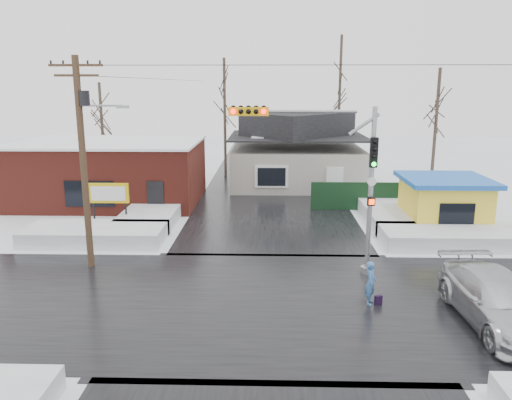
{
  "coord_description": "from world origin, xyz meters",
  "views": [
    {
      "loc": [
        -0.16,
        -17.08,
        7.87
      ],
      "look_at": [
        -0.73,
        3.76,
        3.0
      ],
      "focal_mm": 35.0,
      "sensor_mm": 36.0,
      "label": 1
    }
  ],
  "objects_px": {
    "traffic_signal": "(333,168)",
    "marquee_sign": "(109,195)",
    "pedestrian": "(371,283)",
    "utility_pole": "(84,151)",
    "kiosk": "(444,203)",
    "car": "(497,300)"
  },
  "relations": [
    {
      "from": "traffic_signal",
      "to": "marquee_sign",
      "type": "distance_m",
      "value": 13.42
    },
    {
      "from": "traffic_signal",
      "to": "pedestrian",
      "type": "height_order",
      "value": "traffic_signal"
    },
    {
      "from": "utility_pole",
      "to": "marquee_sign",
      "type": "relative_size",
      "value": 3.53
    },
    {
      "from": "kiosk",
      "to": "pedestrian",
      "type": "bearing_deg",
      "value": -120.65
    },
    {
      "from": "traffic_signal",
      "to": "kiosk",
      "type": "bearing_deg",
      "value": 44.84
    },
    {
      "from": "marquee_sign",
      "to": "car",
      "type": "bearing_deg",
      "value": -33.7
    },
    {
      "from": "utility_pole",
      "to": "kiosk",
      "type": "bearing_deg",
      "value": 20.44
    },
    {
      "from": "traffic_signal",
      "to": "kiosk",
      "type": "distance_m",
      "value": 10.43
    },
    {
      "from": "kiosk",
      "to": "car",
      "type": "xyz_separation_m",
      "value": [
        -2.04,
        -11.48,
        -0.62
      ]
    },
    {
      "from": "utility_pole",
      "to": "pedestrian",
      "type": "xyz_separation_m",
      "value": [
        11.48,
        -3.55,
        -4.3
      ]
    },
    {
      "from": "utility_pole",
      "to": "car",
      "type": "relative_size",
      "value": 1.56
    },
    {
      "from": "utility_pole",
      "to": "pedestrian",
      "type": "distance_m",
      "value": 12.76
    },
    {
      "from": "utility_pole",
      "to": "marquee_sign",
      "type": "bearing_deg",
      "value": 100.13
    },
    {
      "from": "traffic_signal",
      "to": "utility_pole",
      "type": "distance_m",
      "value": 10.39
    },
    {
      "from": "traffic_signal",
      "to": "pedestrian",
      "type": "xyz_separation_m",
      "value": [
        1.12,
        -3.01,
        -3.73
      ]
    },
    {
      "from": "traffic_signal",
      "to": "car",
      "type": "xyz_separation_m",
      "value": [
        5.03,
        -4.45,
        -3.7
      ]
    },
    {
      "from": "marquee_sign",
      "to": "pedestrian",
      "type": "height_order",
      "value": "marquee_sign"
    },
    {
      "from": "traffic_signal",
      "to": "marquee_sign",
      "type": "xyz_separation_m",
      "value": [
        -11.43,
        6.53,
        -2.62
      ]
    },
    {
      "from": "utility_pole",
      "to": "kiosk",
      "type": "xyz_separation_m",
      "value": [
        17.43,
        6.49,
        -3.65
      ]
    },
    {
      "from": "marquee_sign",
      "to": "pedestrian",
      "type": "bearing_deg",
      "value": -37.24
    },
    {
      "from": "pedestrian",
      "to": "car",
      "type": "distance_m",
      "value": 4.17
    },
    {
      "from": "traffic_signal",
      "to": "pedestrian",
      "type": "bearing_deg",
      "value": -69.68
    }
  ]
}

